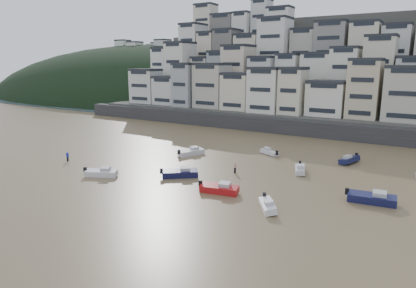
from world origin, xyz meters
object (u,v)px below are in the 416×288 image
Objects in this scene: boat_d at (372,197)px; boat_i at (349,159)px; boat_a at (219,187)px; boat_b at (268,204)px; boat_c at (180,172)px; boat_f at (191,151)px; boat_e at (300,168)px; boat_j at (101,172)px; boat_h at (269,151)px; person_pink at (235,167)px; person_blue at (67,156)px.

boat_d is 1.17× the size of boat_i.
boat_a is 1.20× the size of boat_b.
boat_c is 1.05× the size of boat_f.
boat_i is (5.34, 9.83, 0.04)m from boat_e.
boat_c reaches higher than boat_j.
boat_j is at bearing 171.48° from boat_c.
boat_f reaches higher than boat_e.
boat_c is 20.79m from boat_h.
person_pink is at bearing 165.73° from boat_d.
boat_c reaches higher than boat_f.
boat_e is at bearing 10.15° from boat_j.
boat_e is at bearing 0.52° from boat_c.
person_blue is (-41.55, -24.39, 0.17)m from boat_i.
person_pink is (0.00, -13.64, 0.28)m from boat_h.
boat_e is at bearing -68.84° from boat_f.
boat_a is 18.68m from boat_d.
boat_h is (-2.50, 22.81, -0.16)m from boat_a.
boat_d reaches higher than boat_b.
boat_d is 1.15× the size of boat_j.
boat_j is (-16.12, -25.85, 0.12)m from boat_h.
boat_a is at bearing -0.02° from person_blue.
boat_d reaches higher than boat_e.
boat_b is at bearing -24.84° from boat_a.
boat_a is at bearing -41.15° from boat_e.
boat_h is (5.89, 19.94, -0.19)m from boat_c.
boat_i is at bearing 47.69° from person_pink.
boat_f is at bearing 51.76° from boat_j.
boat_e is at bearing 32.33° from person_pink.
boat_h is at bearing 90.01° from person_pink.
boat_a is 0.96× the size of boat_c.
boat_c reaches higher than boat_a.
boat_i is at bearing -47.86° from boat_f.
boat_i is 20.59m from person_pink.
boat_j is (-29.99, -27.44, 0.01)m from boat_i.
boat_d is at bearing -30.29° from boat_c.
person_pink is (-19.97, 2.56, 0.05)m from boat_d.
person_blue is at bearing -179.08° from boat_d.
boat_a is 18.87m from boat_j.
boat_d is (17.47, 6.62, 0.06)m from boat_a.
boat_i reaches higher than boat_h.
boat_i is at bearing 30.41° from person_blue.
boat_f is 1.27× the size of boat_h.
boat_c is at bearing 7.48° from person_blue.
boat_h is 13.95m from boat_i.
boat_j is (-18.62, -3.04, -0.04)m from boat_a.
boat_e is 10.09m from person_pink.
boat_c is (-8.39, 2.87, 0.03)m from boat_a.
boat_f reaches higher than boat_j.
person_blue reaches higher than boat_e.
boat_c is 21.98m from person_blue.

